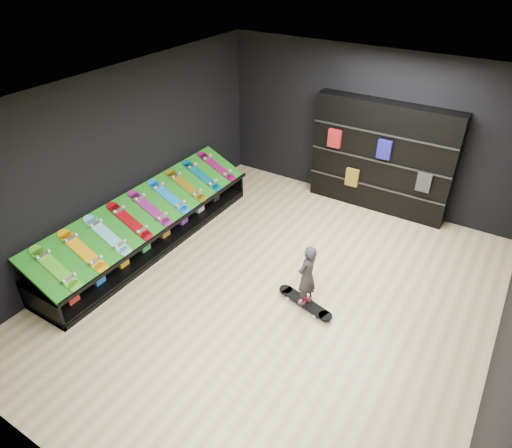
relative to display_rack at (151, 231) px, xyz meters
The scene contains 19 objects.
floor 2.56m from the display_rack, ahead, with size 6.00×7.00×0.01m, color beige.
ceiling 3.75m from the display_rack, ahead, with size 6.00×7.00×0.01m, color white.
wall_back 4.51m from the display_rack, 53.92° to the left, with size 6.00×0.02×3.00m, color black.
wall_front 4.51m from the display_rack, 53.92° to the right, with size 6.00×0.02×3.00m, color black.
wall_left 1.33m from the display_rack, behind, with size 0.02×7.00×3.00m, color black.
display_rack is the anchor object (origin of this frame).
turf_ramp 0.46m from the display_rack, ahead, with size 1.00×4.50×0.04m, color #126610.
back_shelving 4.48m from the display_rack, 48.87° to the left, with size 2.67×0.31×2.14m, color black.
floor_skateboard 3.04m from the display_rack, ahead, with size 0.98×0.22×0.09m, color black, non-canonical shape.
child 3.04m from the display_rack, ahead, with size 0.22×0.16×0.59m, color black.
display_board_0 1.96m from the display_rack, 88.11° to the right, with size 0.98×0.22×0.09m, color green, non-canonical shape.
display_board_1 1.51m from the display_rack, 87.48° to the right, with size 0.98×0.22×0.09m, color yellow, non-canonical shape.
display_board_2 1.07m from the display_rack, 86.23° to the right, with size 0.98×0.22×0.09m, color #0CB2E5, non-canonical shape.
display_board_3 0.68m from the display_rack, 82.48° to the right, with size 0.98×0.22×0.09m, color red, non-canonical shape.
display_board_4 0.49m from the display_rack, ahead, with size 0.98×0.22×0.09m, color #2626BF, non-canonical shape.
display_board_5 0.68m from the display_rack, 82.48° to the left, with size 0.98×0.22×0.09m, color blue, non-canonical shape.
display_board_6 1.07m from the display_rack, 86.23° to the left, with size 0.98×0.22×0.09m, color yellow, non-canonical shape.
display_board_7 1.51m from the display_rack, 87.48° to the left, with size 0.98×0.22×0.09m, color #0C8C99, non-canonical shape.
display_board_8 1.96m from the display_rack, 88.11° to the left, with size 0.98×0.22×0.09m, color #E5198C, non-canonical shape.
Camera 1 is at (2.53, -4.64, 4.73)m, focal length 32.00 mm.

